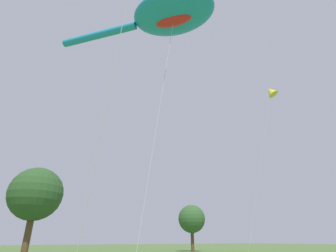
{
  "coord_description": "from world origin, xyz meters",
  "views": [
    {
      "loc": [
        -4.69,
        3.01,
        1.97
      ],
      "look_at": [
        0.85,
        12.5,
        6.85
      ],
      "focal_mm": 27.58,
      "sensor_mm": 36.0,
      "label": 1
    }
  ],
  "objects_px": {
    "big_show_kite": "(169,15)",
    "tree_broad_distant": "(192,219)",
    "tree_pine_center": "(36,194)",
    "small_kite_triangle_green": "(271,92)"
  },
  "relations": [
    {
      "from": "big_show_kite",
      "to": "tree_broad_distant",
      "type": "bearing_deg",
      "value": 101.48
    },
    {
      "from": "tree_broad_distant",
      "to": "tree_pine_center",
      "type": "relative_size",
      "value": 0.69
    },
    {
      "from": "big_show_kite",
      "to": "tree_broad_distant",
      "type": "distance_m",
      "value": 43.43
    },
    {
      "from": "tree_broad_distant",
      "to": "big_show_kite",
      "type": "bearing_deg",
      "value": -126.63
    },
    {
      "from": "big_show_kite",
      "to": "tree_broad_distant",
      "type": "height_order",
      "value": "big_show_kite"
    },
    {
      "from": "big_show_kite",
      "to": "small_kite_triangle_green",
      "type": "height_order",
      "value": "small_kite_triangle_green"
    },
    {
      "from": "big_show_kite",
      "to": "tree_pine_center",
      "type": "distance_m",
      "value": 34.97
    },
    {
      "from": "small_kite_triangle_green",
      "to": "tree_pine_center",
      "type": "bearing_deg",
      "value": -92.71
    },
    {
      "from": "tree_pine_center",
      "to": "tree_broad_distant",
      "type": "bearing_deg",
      "value": -0.13
    },
    {
      "from": "big_show_kite",
      "to": "tree_pine_center",
      "type": "bearing_deg",
      "value": 144.22
    }
  ]
}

